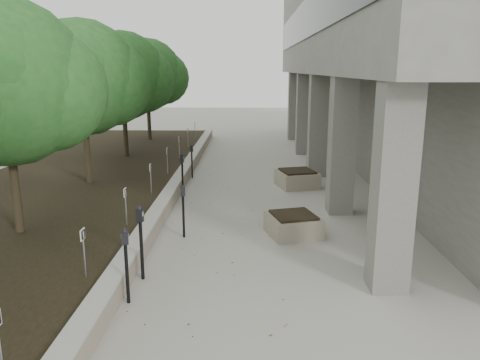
# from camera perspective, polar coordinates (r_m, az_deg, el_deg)

# --- Properties ---
(ground) EXTENTS (90.00, 90.00, 0.00)m
(ground) POSITION_cam_1_polar(r_m,az_deg,el_deg) (8.65, -3.77, -15.70)
(ground) COLOR #ACA89E
(ground) RESTS_ON ground
(retaining_wall) EXTENTS (0.39, 26.00, 0.50)m
(retaining_wall) POSITION_cam_1_polar(r_m,az_deg,el_deg) (17.18, -7.33, -0.01)
(retaining_wall) COLOR #A19580
(retaining_wall) RESTS_ON ground
(planting_bed) EXTENTS (7.00, 26.00, 0.40)m
(planting_bed) POSITION_cam_1_polar(r_m,az_deg,el_deg) (18.10, -18.91, -0.11)
(planting_bed) COLOR black
(planting_bed) RESTS_ON ground
(crabapple_tree_2) EXTENTS (4.60, 4.00, 5.44)m
(crabapple_tree_2) POSITION_cam_1_polar(r_m,az_deg,el_deg) (11.93, -26.51, 6.80)
(crabapple_tree_2) COLOR #235A22
(crabapple_tree_2) RESTS_ON planting_bed
(crabapple_tree_3) EXTENTS (4.60, 4.00, 5.44)m
(crabapple_tree_3) POSITION_cam_1_polar(r_m,az_deg,el_deg) (16.51, -18.54, 8.96)
(crabapple_tree_3) COLOR #235A22
(crabapple_tree_3) RESTS_ON planting_bed
(crabapple_tree_4) EXTENTS (4.60, 4.00, 5.44)m
(crabapple_tree_4) POSITION_cam_1_polar(r_m,az_deg,el_deg) (21.28, -14.05, 10.09)
(crabapple_tree_4) COLOR #235A22
(crabapple_tree_4) RESTS_ON planting_bed
(crabapple_tree_5) EXTENTS (4.60, 4.00, 5.44)m
(crabapple_tree_5) POSITION_cam_1_polar(r_m,az_deg,el_deg) (26.14, -11.20, 10.78)
(crabapple_tree_5) COLOR #235A22
(crabapple_tree_5) RESTS_ON planting_bed
(parking_sign_1) EXTENTS (0.04, 0.22, 0.96)m
(parking_sign_1) POSITION_cam_1_polar(r_m,az_deg,el_deg) (6.76, -27.26, -17.71)
(parking_sign_1) COLOR black
(parking_sign_1) RESTS_ON planting_bed
(parking_sign_2) EXTENTS (0.04, 0.22, 0.96)m
(parking_sign_2) POSITION_cam_1_polar(r_m,az_deg,el_deg) (9.21, -18.48, -8.49)
(parking_sign_2) COLOR black
(parking_sign_2) RESTS_ON planting_bed
(parking_sign_3) EXTENTS (0.04, 0.22, 0.96)m
(parking_sign_3) POSITION_cam_1_polar(r_m,az_deg,el_deg) (11.92, -13.75, -3.20)
(parking_sign_3) COLOR black
(parking_sign_3) RESTS_ON planting_bed
(parking_sign_4) EXTENTS (0.04, 0.22, 0.96)m
(parking_sign_4) POSITION_cam_1_polar(r_m,az_deg,el_deg) (14.74, -10.82, 0.12)
(parking_sign_4) COLOR black
(parking_sign_4) RESTS_ON planting_bed
(parking_sign_5) EXTENTS (0.04, 0.22, 0.96)m
(parking_sign_5) POSITION_cam_1_polar(r_m,az_deg,el_deg) (17.62, -8.85, 2.36)
(parking_sign_5) COLOR black
(parking_sign_5) RESTS_ON planting_bed
(parking_sign_6) EXTENTS (0.04, 0.22, 0.96)m
(parking_sign_6) POSITION_cam_1_polar(r_m,az_deg,el_deg) (20.53, -7.43, 3.97)
(parking_sign_6) COLOR black
(parking_sign_6) RESTS_ON planting_bed
(parking_sign_7) EXTENTS (0.04, 0.22, 0.96)m
(parking_sign_7) POSITION_cam_1_polar(r_m,az_deg,el_deg) (23.47, -6.35, 5.17)
(parking_sign_7) COLOR black
(parking_sign_7) RESTS_ON planting_bed
(parking_sign_8) EXTENTS (0.04, 0.22, 0.96)m
(parking_sign_8) POSITION_cam_1_polar(r_m,az_deg,el_deg) (26.42, -5.52, 6.11)
(parking_sign_8) COLOR black
(parking_sign_8) RESTS_ON planting_bed
(parking_meter_1) EXTENTS (0.18, 0.14, 1.56)m
(parking_meter_1) POSITION_cam_1_polar(r_m,az_deg,el_deg) (9.71, -11.95, -7.53)
(parking_meter_1) COLOR black
(parking_meter_1) RESTS_ON ground
(parking_meter_2) EXTENTS (0.16, 0.13, 1.45)m
(parking_meter_2) POSITION_cam_1_polar(r_m,az_deg,el_deg) (8.84, -13.67, -10.17)
(parking_meter_2) COLOR black
(parking_meter_2) RESTS_ON ground
(parking_meter_3) EXTENTS (0.15, 0.12, 1.38)m
(parking_meter_3) POSITION_cam_1_polar(r_m,az_deg,el_deg) (11.94, -6.93, -3.81)
(parking_meter_3) COLOR black
(parking_meter_3) RESTS_ON ground
(parking_meter_4) EXTENTS (0.16, 0.12, 1.46)m
(parking_meter_4) POSITION_cam_1_polar(r_m,az_deg,el_deg) (15.86, -7.04, 0.65)
(parking_meter_4) COLOR black
(parking_meter_4) RESTS_ON ground
(parking_meter_5) EXTENTS (0.15, 0.12, 1.33)m
(parking_meter_5) POSITION_cam_1_polar(r_m,az_deg,el_deg) (18.43, -5.89, 2.27)
(parking_meter_5) COLOR black
(parking_meter_5) RESTS_ON ground
(planter_front) EXTENTS (1.51, 1.51, 0.57)m
(planter_front) POSITION_cam_1_polar(r_m,az_deg,el_deg) (12.21, 6.51, -5.39)
(planter_front) COLOR #A19580
(planter_front) RESTS_ON ground
(planter_back) EXTENTS (1.63, 1.63, 0.62)m
(planter_back) POSITION_cam_1_polar(r_m,az_deg,el_deg) (17.17, 6.98, 0.20)
(planter_back) COLOR #A19580
(planter_back) RESTS_ON ground
(berry_scatter) EXTENTS (3.30, 14.10, 0.02)m
(berry_scatter) POSITION_cam_1_polar(r_m,az_deg,el_deg) (13.24, -2.38, -5.08)
(berry_scatter) COLOR maroon
(berry_scatter) RESTS_ON ground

